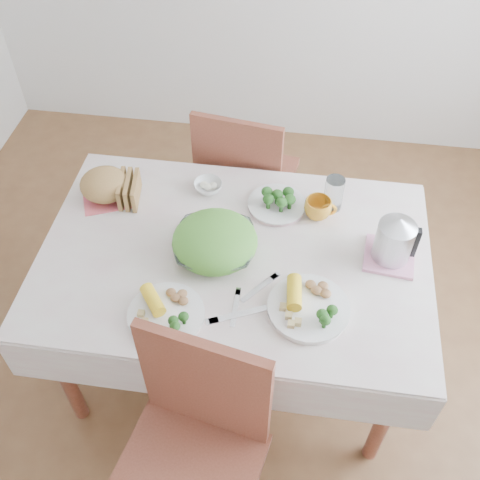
# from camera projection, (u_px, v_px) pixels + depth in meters

# --- Properties ---
(floor) EXTENTS (3.60, 3.60, 0.00)m
(floor) POSITION_uv_depth(u_px,v_px,m) (235.00, 355.00, 2.73)
(floor) COLOR brown
(floor) RESTS_ON ground
(dining_table) EXTENTS (1.40, 0.90, 0.75)m
(dining_table) POSITION_uv_depth(u_px,v_px,m) (235.00, 311.00, 2.45)
(dining_table) COLOR brown
(dining_table) RESTS_ON floor
(tablecloth) EXTENTS (1.50, 1.00, 0.01)m
(tablecloth) POSITION_uv_depth(u_px,v_px,m) (234.00, 254.00, 2.17)
(tablecloth) COLOR beige
(tablecloth) RESTS_ON dining_table
(chair_far) EXTENTS (0.50, 0.50, 0.97)m
(chair_far) POSITION_uv_depth(u_px,v_px,m) (248.00, 180.00, 2.89)
(chair_far) COLOR brown
(chair_far) RESTS_ON floor
(salad_bowl) EXTENTS (0.33, 0.33, 0.08)m
(salad_bowl) POSITION_uv_depth(u_px,v_px,m) (215.00, 246.00, 2.14)
(salad_bowl) COLOR white
(salad_bowl) RESTS_ON tablecloth
(dinner_plate_left) EXTENTS (0.34, 0.34, 0.02)m
(dinner_plate_left) POSITION_uv_depth(u_px,v_px,m) (166.00, 315.00, 1.96)
(dinner_plate_left) COLOR white
(dinner_plate_left) RESTS_ON tablecloth
(dinner_plate_right) EXTENTS (0.36, 0.36, 0.02)m
(dinner_plate_right) POSITION_uv_depth(u_px,v_px,m) (308.00, 309.00, 1.98)
(dinner_plate_right) COLOR white
(dinner_plate_right) RESTS_ON tablecloth
(broccoli_plate) EXTENTS (0.28, 0.28, 0.02)m
(broccoli_plate) POSITION_uv_depth(u_px,v_px,m) (277.00, 205.00, 2.33)
(broccoli_plate) COLOR beige
(broccoli_plate) RESTS_ON tablecloth
(napkin) EXTENTS (0.26, 0.26, 0.00)m
(napkin) POSITION_uv_depth(u_px,v_px,m) (107.00, 196.00, 2.37)
(napkin) COLOR #E15B61
(napkin) RESTS_ON tablecloth
(bread_loaf) EXTENTS (0.27, 0.26, 0.12)m
(bread_loaf) POSITION_uv_depth(u_px,v_px,m) (105.00, 186.00, 2.33)
(bread_loaf) COLOR olive
(bread_loaf) RESTS_ON napkin
(fruit_bowl) EXTENTS (0.14, 0.14, 0.04)m
(fruit_bowl) POSITION_uv_depth(u_px,v_px,m) (208.00, 186.00, 2.39)
(fruit_bowl) COLOR white
(fruit_bowl) RESTS_ON tablecloth
(yellow_mug) EXTENTS (0.12, 0.12, 0.09)m
(yellow_mug) POSITION_uv_depth(u_px,v_px,m) (318.00, 208.00, 2.26)
(yellow_mug) COLOR orange
(yellow_mug) RESTS_ON tablecloth
(glass_tumbler) EXTENTS (0.09, 0.09, 0.15)m
(glass_tumbler) POSITION_uv_depth(u_px,v_px,m) (333.00, 195.00, 2.29)
(glass_tumbler) COLOR white
(glass_tumbler) RESTS_ON tablecloth
(pink_tray) EXTENTS (0.21, 0.21, 0.01)m
(pink_tray) POSITION_uv_depth(u_px,v_px,m) (389.00, 256.00, 2.14)
(pink_tray) COLOR pink
(pink_tray) RESTS_ON tablecloth
(electric_kettle) EXTENTS (0.18, 0.18, 0.20)m
(electric_kettle) POSITION_uv_depth(u_px,v_px,m) (395.00, 236.00, 2.06)
(electric_kettle) COLOR #B2B5BA
(electric_kettle) RESTS_ON pink_tray
(fork_left) EXTENTS (0.02, 0.16, 0.00)m
(fork_left) POSITION_uv_depth(u_px,v_px,m) (235.00, 308.00, 1.99)
(fork_left) COLOR silver
(fork_left) RESTS_ON tablecloth
(fork_right) EXTENTS (0.13, 0.15, 0.00)m
(fork_right) POSITION_uv_depth(u_px,v_px,m) (260.00, 288.00, 2.05)
(fork_right) COLOR silver
(fork_right) RESTS_ON tablecloth
(knife) EXTENTS (0.20, 0.11, 0.00)m
(knife) POSITION_uv_depth(u_px,v_px,m) (238.00, 315.00, 1.97)
(knife) COLOR silver
(knife) RESTS_ON tablecloth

